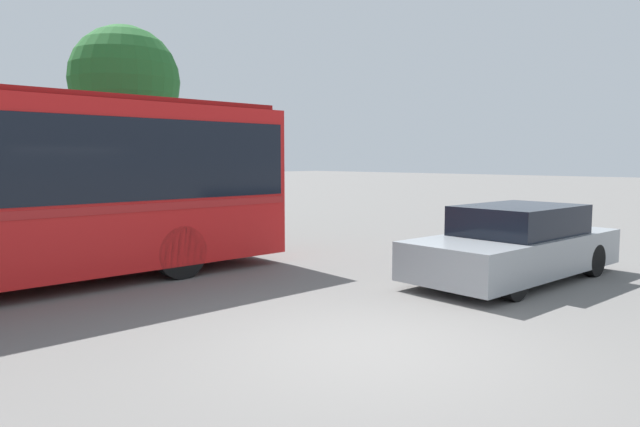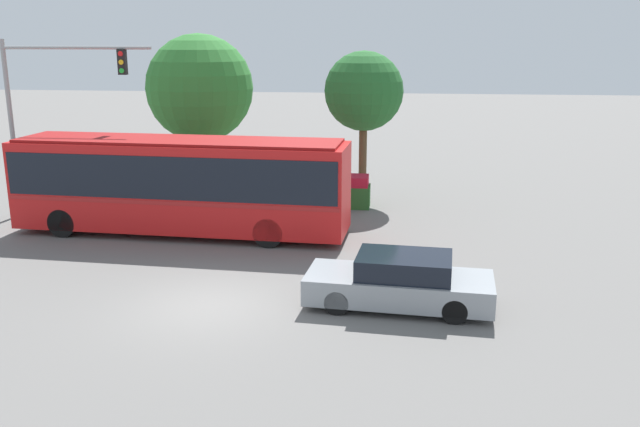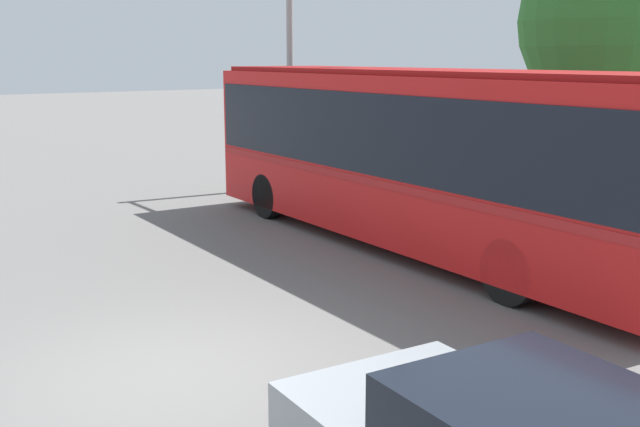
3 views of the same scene
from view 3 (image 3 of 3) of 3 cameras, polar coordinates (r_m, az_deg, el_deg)
ground_plane at (r=9.08m, az=-10.97°, el=-11.72°), size 140.00×140.00×0.00m
city_bus at (r=14.32m, az=7.60°, el=4.91°), size 11.77×3.09×3.36m
traffic_light_pole at (r=19.72m, az=0.05°, el=14.25°), size 5.74×0.24×6.67m
street_tree_left at (r=21.64m, az=21.24°, el=13.29°), size 4.89×4.89×6.92m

